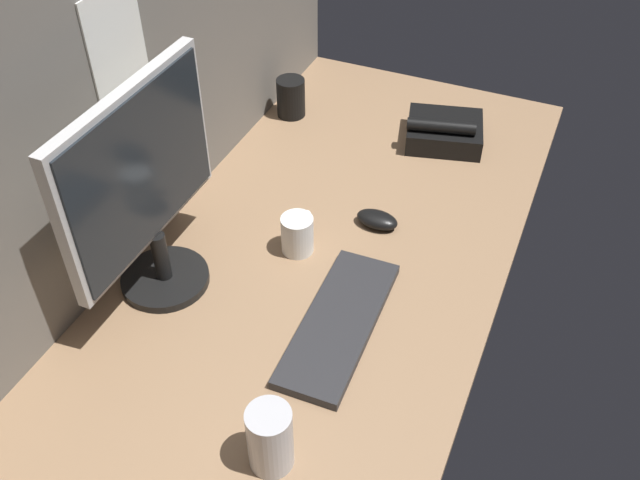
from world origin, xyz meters
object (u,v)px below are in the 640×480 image
object	(u,v)px
monitor	(143,187)
mug_steel	(270,438)
mouse	(377,220)
desk_phone	(444,131)
mug_black_travel	(291,97)
mug_ceramic_white	(298,234)
keyboard	(339,323)

from	to	relation	value
monitor	mug_steel	bearing A→B (deg)	-125.63
mug_steel	mouse	bearing A→B (deg)	4.01
monitor	desk_phone	xyz separation A→B (cm)	(72.49, -38.90, -21.37)
mouse	monitor	bearing A→B (deg)	137.31
monitor	mug_black_travel	distance (cm)	71.58
mouse	mug_ceramic_white	world-z (taller)	mug_ceramic_white
mouse	mug_black_travel	size ratio (longest dim) A/B	0.91
mouse	mug_black_travel	world-z (taller)	mug_black_travel
mug_steel	mug_black_travel	xyz separation A→B (cm)	(96.73, 41.97, -1.08)
mouse	mug_ceramic_white	distance (cm)	19.42
monitor	mug_black_travel	bearing A→B (deg)	2.58
mug_steel	mug_ceramic_white	distance (cm)	50.91
monitor	mouse	xyz separation A→B (cm)	(34.14, -34.53, -22.86)
monitor	mug_ceramic_white	distance (cm)	35.61
mouse	mug_steel	distance (cm)	62.32
mug_steel	desk_phone	distance (cm)	100.40
mug_ceramic_white	mouse	bearing A→B (deg)	-42.54
monitor	keyboard	size ratio (longest dim) A/B	1.20
keyboard	desk_phone	world-z (taller)	desk_phone
keyboard	mouse	xyz separation A→B (cm)	(31.05, 3.54, 0.70)
keyboard	desk_phone	xyz separation A→B (cm)	(69.41, -0.84, 2.19)
mouse	mug_steel	world-z (taller)	mug_steel
monitor	desk_phone	bearing A→B (deg)	-28.22
mug_steel	monitor	bearing A→B (deg)	54.37
monitor	mug_ceramic_white	bearing A→B (deg)	-47.15
mouse	desk_phone	distance (cm)	38.63
keyboard	mug_steel	xyz separation A→B (cm)	(-30.94, -0.81, 5.37)
mug_ceramic_white	mug_black_travel	size ratio (longest dim) A/B	0.96
mug_ceramic_white	mug_black_travel	distance (cm)	54.76
keyboard	desk_phone	distance (cm)	69.45
mug_steel	mug_ceramic_white	world-z (taller)	mug_steel
desk_phone	mouse	bearing A→B (deg)	173.49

